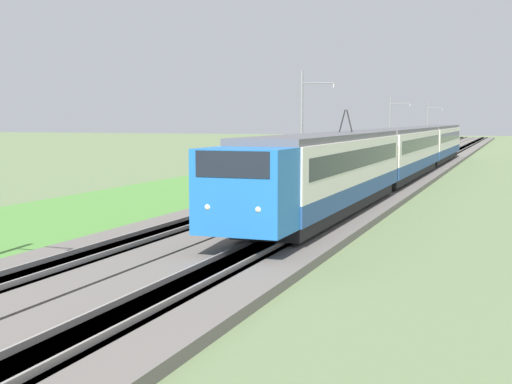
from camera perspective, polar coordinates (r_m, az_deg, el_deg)
The scene contains 9 objects.
ballast_main at distance 56.19m, azimuth 7.55°, elevation 1.36°, with size 240.00×4.40×0.30m.
ballast_adjacent at distance 55.37m, azimuth 12.13°, elevation 1.21°, with size 240.00×4.40×0.30m.
track_main at distance 56.19m, azimuth 7.55°, elevation 1.37°, with size 240.00×1.57×0.45m.
track_adjacent at distance 55.37m, azimuth 12.13°, elevation 1.22°, with size 240.00×1.57×0.45m.
grass_verge at distance 57.82m, azimuth 1.76°, elevation 1.44°, with size 240.00×11.90×0.12m.
passenger_train at distance 52.05m, azimuth 11.66°, elevation 3.32°, with size 63.84×2.94×4.95m.
catenary_mast_mid at distance 53.01m, azimuth 3.73°, elevation 5.46°, with size 0.22×2.56×8.02m.
catenary_mast_far at distance 90.05m, azimuth 10.71°, elevation 5.30°, with size 0.22×2.56×7.32m.
catenary_mast_distant at distance 127.63m, azimuth 13.60°, elevation 5.37°, with size 0.22×2.56×7.34m.
Camera 1 is at (-4.63, -12.42, 4.49)m, focal length 50.00 mm.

